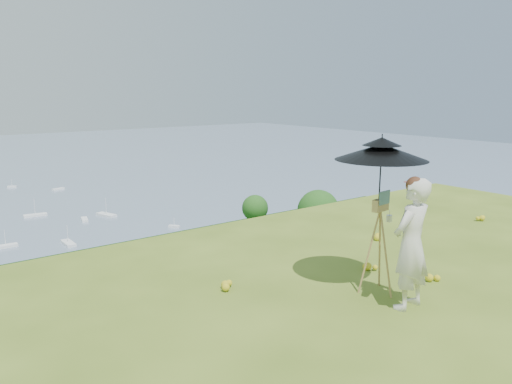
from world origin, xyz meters
TOP-DOWN VIEW (x-y plane):
  - slope_trees at (0.00, 35.00)m, footprint 110.00×50.00m
  - painter at (-1.59, 1.79)m, footprint 0.70×0.50m
  - field_easel at (-1.51, 2.39)m, footprint 0.64×0.64m
  - sun_umbrella at (-1.51, 2.42)m, footprint 1.35×1.35m
  - painter_cap at (-1.59, 1.79)m, footprint 0.24×0.28m

SIDE VIEW (x-z plane):
  - slope_trees at x=0.00m, z-range -18.00..-12.00m
  - field_easel at x=-1.51m, z-range 0.00..1.54m
  - painter at x=-1.59m, z-range 0.00..1.81m
  - painter_cap at x=-1.59m, z-range 1.71..1.81m
  - sun_umbrella at x=-1.51m, z-range 1.26..2.33m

